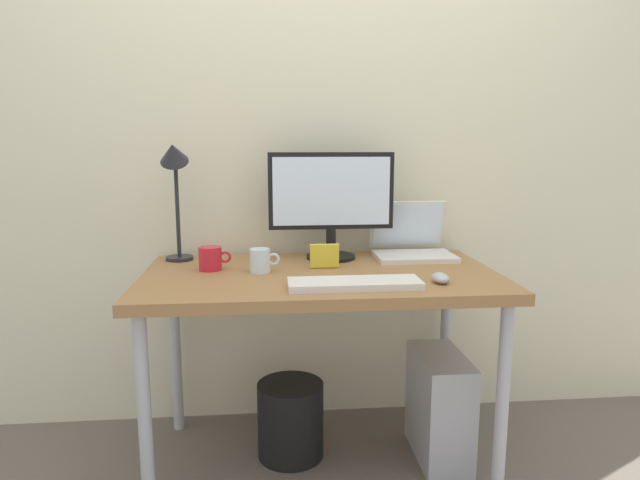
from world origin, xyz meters
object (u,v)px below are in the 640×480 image
object	(u,v)px
monitor	(331,199)
wastebasket	(291,420)
coffee_mug	(211,258)
computer_tower	(439,406)
laptop	(411,243)
desk	(320,290)
photo_frame	(324,256)
desk_lamp	(175,173)
keyboard	(355,284)
glass_cup	(261,261)
mouse	(440,278)

from	to	relation	value
monitor	wastebasket	world-z (taller)	monitor
coffee_mug	computer_tower	size ratio (longest dim) A/B	0.29
monitor	laptop	world-z (taller)	monitor
desk	photo_frame	size ratio (longest dim) A/B	11.79
desk_lamp	coffee_mug	world-z (taller)	desk_lamp
desk_lamp	photo_frame	xyz separation A→B (m)	(0.57, -0.17, -0.31)
keyboard	laptop	bearing A→B (deg)	56.78
desk	desk_lamp	world-z (taller)	desk_lamp
laptop	glass_cup	distance (m)	0.67
keyboard	photo_frame	world-z (taller)	photo_frame
monitor	laptop	size ratio (longest dim) A/B	1.58
desk	laptop	bearing A→B (deg)	31.83
laptop	desk_lamp	distance (m)	1.00
mouse	coffee_mug	size ratio (longest dim) A/B	0.75
laptop	wastebasket	xyz separation A→B (m)	(-0.52, -0.20, -0.66)
laptop	glass_cup	size ratio (longest dim) A/B	2.89
coffee_mug	desk	bearing A→B (deg)	-10.07
desk_lamp	keyboard	distance (m)	0.86
desk	keyboard	size ratio (longest dim) A/B	2.95
glass_cup	keyboard	bearing A→B (deg)	-38.13
coffee_mug	computer_tower	bearing A→B (deg)	-5.61
keyboard	mouse	world-z (taller)	mouse
monitor	photo_frame	world-z (taller)	monitor
monitor	glass_cup	size ratio (longest dim) A/B	4.58
keyboard	coffee_mug	world-z (taller)	coffee_mug
desk	mouse	xyz separation A→B (m)	(0.39, -0.20, 0.09)
keyboard	photo_frame	size ratio (longest dim) A/B	4.00
desk	coffee_mug	world-z (taller)	coffee_mug
desk_lamp	keyboard	world-z (taller)	desk_lamp
desk	glass_cup	xyz separation A→B (m)	(-0.22, 0.02, 0.11)
coffee_mug	wastebasket	world-z (taller)	coffee_mug
laptop	photo_frame	size ratio (longest dim) A/B	2.91
keyboard	wastebasket	bearing A→B (deg)	126.51
mouse	wastebasket	bearing A→B (deg)	154.00
monitor	desk_lamp	distance (m)	0.63
monitor	coffee_mug	xyz separation A→B (m)	(-0.47, -0.16, -0.20)
desk_lamp	computer_tower	xyz separation A→B (m)	(1.02, -0.25, -0.90)
keyboard	glass_cup	xyz separation A→B (m)	(-0.31, 0.24, 0.03)
laptop	desk_lamp	size ratio (longest dim) A/B	0.65
photo_frame	computer_tower	xyz separation A→B (m)	(0.45, -0.08, -0.60)
desk	glass_cup	distance (m)	0.25
computer_tower	wastebasket	world-z (taller)	computer_tower
computer_tower	wastebasket	bearing A→B (deg)	173.78
desk_lamp	desk	bearing A→B (deg)	-23.32
photo_frame	computer_tower	size ratio (longest dim) A/B	0.26
laptop	keyboard	size ratio (longest dim) A/B	0.73
desk	coffee_mug	bearing A→B (deg)	169.93
glass_cup	computer_tower	size ratio (longest dim) A/B	0.26
coffee_mug	glass_cup	distance (m)	0.19
desk_lamp	laptop	bearing A→B (deg)	1.03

